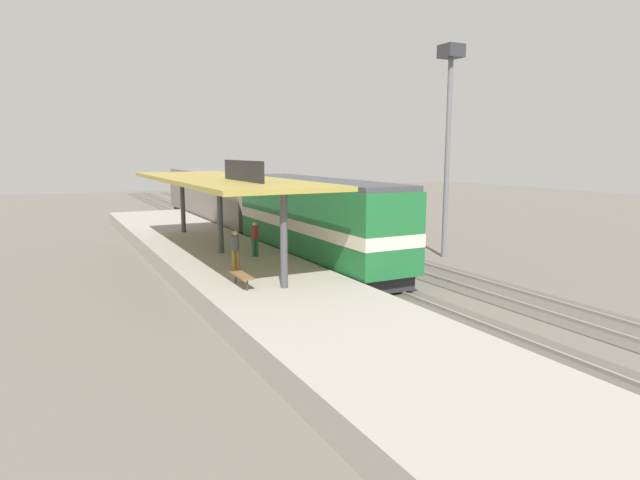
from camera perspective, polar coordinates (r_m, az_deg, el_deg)
name	(u,v)px	position (r m, az deg, el deg)	size (l,w,h in m)	color
ground_plane	(335,258)	(30.47, 1.56, -1.96)	(120.00, 120.00, 0.00)	#666056
track_near	(303,261)	(29.57, -1.83, -2.25)	(3.20, 110.00, 0.16)	#565249
track_far	(373,254)	(31.78, 5.67, -1.47)	(3.20, 110.00, 0.16)	#565249
platform	(222,261)	(27.85, -10.41, -2.24)	(6.00, 44.00, 0.90)	#9E998E
station_canopy	(220,181)	(27.25, -10.61, 6.17)	(5.20, 18.00, 4.70)	#47474C
platform_bench	(241,275)	(20.61, -8.37, -3.73)	(0.44, 1.70, 0.50)	#333338
locomotive	(315,221)	(27.83, -0.51, 2.00)	(2.93, 14.43, 4.44)	#28282D
passenger_carriage_single	(215,197)	(44.56, -11.07, 4.47)	(2.90, 20.00, 4.24)	#28282D
freight_car	(309,208)	(38.87, -1.17, 3.44)	(2.80, 12.00, 3.54)	#28282D
light_mast	(449,107)	(31.26, 13.55, 13.55)	(1.10, 1.10, 11.70)	slate
person_waiting	(235,248)	(23.57, -8.97, -0.83)	(0.34, 0.34, 1.71)	olive
person_walking	(255,237)	(26.36, -6.92, 0.30)	(0.34, 0.34, 1.71)	#23603D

